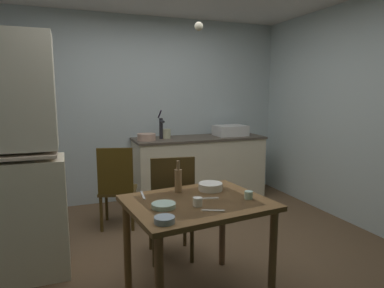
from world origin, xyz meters
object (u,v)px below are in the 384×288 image
(chair_far_side, at_px, (171,207))
(serving_bowl_wide, at_px, (164,220))
(mixing_bowl_counter, at_px, (147,137))
(dining_table, at_px, (197,215))
(glass_bottle, at_px, (178,180))
(chair_by_counter, at_px, (117,186))
(sink_basin, at_px, (230,130))
(hand_pump, at_px, (161,126))
(mug_tall, at_px, (249,195))

(chair_far_side, relative_size, serving_bowl_wide, 7.79)
(mixing_bowl_counter, xyz_separation_m, dining_table, (-0.12, -2.12, -0.30))
(dining_table, height_order, serving_bowl_wide, serving_bowl_wide)
(mixing_bowl_counter, height_order, glass_bottle, glass_bottle)
(mixing_bowl_counter, distance_m, chair_by_counter, 0.89)
(serving_bowl_wide, bearing_deg, chair_by_counter, 90.71)
(glass_bottle, bearing_deg, serving_bowl_wide, -115.84)
(mixing_bowl_counter, xyz_separation_m, chair_far_side, (-0.13, -1.50, -0.45))
(sink_basin, relative_size, glass_bottle, 1.77)
(hand_pump, height_order, chair_by_counter, hand_pump)
(hand_pump, xyz_separation_m, chair_by_counter, (-0.71, -0.68, -0.59))
(chair_by_counter, height_order, serving_bowl_wide, chair_by_counter)
(mixing_bowl_counter, xyz_separation_m, mug_tall, (0.25, -2.21, -0.16))
(mug_tall, bearing_deg, dining_table, 165.80)
(mixing_bowl_counter, relative_size, chair_far_side, 0.25)
(dining_table, relative_size, glass_bottle, 4.28)
(serving_bowl_wide, height_order, glass_bottle, glass_bottle)
(hand_pump, height_order, chair_far_side, hand_pump)
(serving_bowl_wide, xyz_separation_m, mug_tall, (0.70, 0.22, 0.01))
(mixing_bowl_counter, distance_m, dining_table, 2.14)
(dining_table, xyz_separation_m, chair_far_side, (-0.01, 0.62, -0.15))
(dining_table, distance_m, glass_bottle, 0.33)
(glass_bottle, bearing_deg, chair_far_side, 81.59)
(chair_by_counter, height_order, mug_tall, chair_by_counter)
(mug_tall, distance_m, glass_bottle, 0.55)
(serving_bowl_wide, relative_size, mug_tall, 2.08)
(dining_table, distance_m, serving_bowl_wide, 0.48)
(hand_pump, bearing_deg, chair_by_counter, -135.88)
(mixing_bowl_counter, bearing_deg, hand_pump, 22.81)
(chair_by_counter, relative_size, mug_tall, 15.55)
(chair_by_counter, bearing_deg, sink_basin, 20.24)
(sink_basin, relative_size, dining_table, 0.41)
(dining_table, relative_size, serving_bowl_wide, 8.49)
(dining_table, xyz_separation_m, glass_bottle, (-0.06, 0.25, 0.21))
(chair_far_side, bearing_deg, mixing_bowl_counter, 85.15)
(chair_far_side, bearing_deg, mug_tall, -62.12)
(glass_bottle, bearing_deg, dining_table, -76.00)
(hand_pump, relative_size, chair_by_counter, 0.42)
(mixing_bowl_counter, relative_size, glass_bottle, 0.97)
(hand_pump, xyz_separation_m, mixing_bowl_counter, (-0.23, -0.10, -0.12))
(mixing_bowl_counter, height_order, mug_tall, mixing_bowl_counter)
(chair_far_side, height_order, serving_bowl_wide, chair_far_side)
(dining_table, relative_size, chair_far_side, 1.09)
(dining_table, bearing_deg, glass_bottle, 104.00)
(sink_basin, relative_size, chair_far_side, 0.45)
(serving_bowl_wide, distance_m, mug_tall, 0.74)
(hand_pump, relative_size, mug_tall, 6.46)
(mixing_bowl_counter, height_order, chair_far_side, mixing_bowl_counter)
(mixing_bowl_counter, xyz_separation_m, serving_bowl_wide, (-0.46, -2.44, -0.17))
(chair_by_counter, height_order, glass_bottle, glass_bottle)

